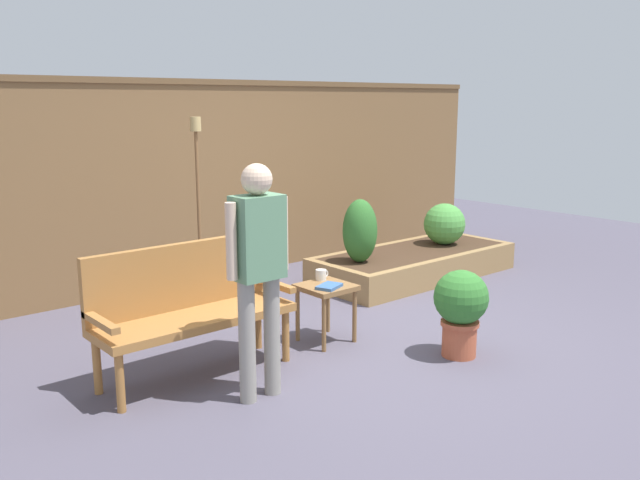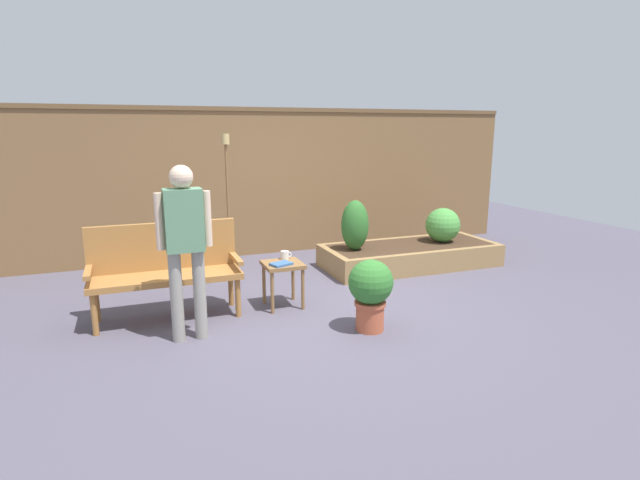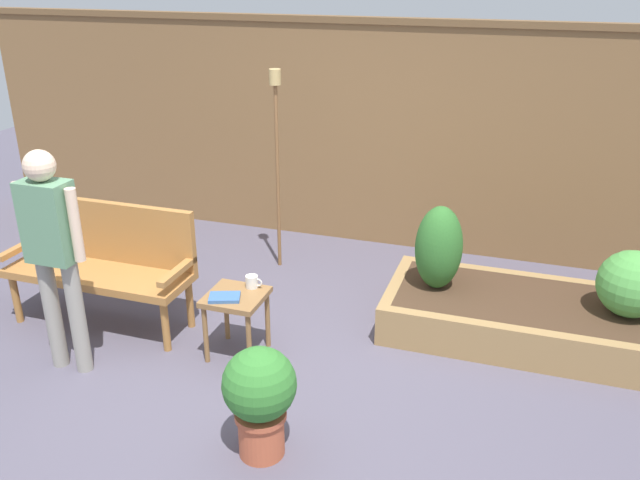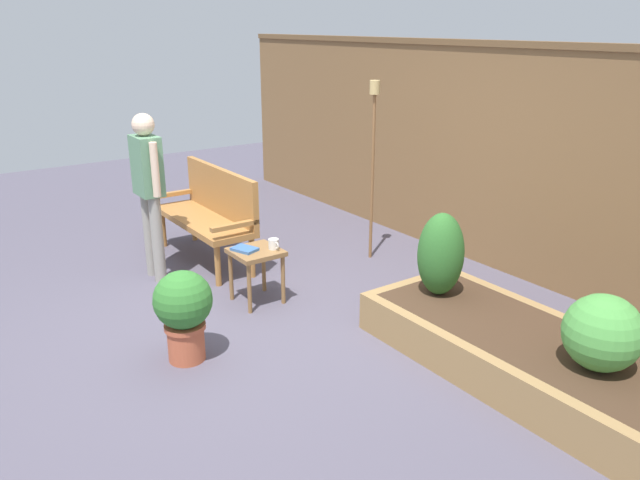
# 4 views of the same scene
# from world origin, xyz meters

# --- Properties ---
(ground_plane) EXTENTS (14.00, 14.00, 0.00)m
(ground_plane) POSITION_xyz_m (0.00, 0.00, 0.00)
(ground_plane) COLOR #514C5B
(fence_back) EXTENTS (8.40, 0.14, 2.16)m
(fence_back) POSITION_xyz_m (0.00, 2.60, 1.09)
(fence_back) COLOR brown
(fence_back) RESTS_ON ground_plane
(garden_bench) EXTENTS (1.44, 0.48, 0.94)m
(garden_bench) POSITION_xyz_m (-1.53, 0.40, 0.54)
(garden_bench) COLOR #A87038
(garden_bench) RESTS_ON ground_plane
(side_table) EXTENTS (0.40, 0.40, 0.48)m
(side_table) POSITION_xyz_m (-0.35, 0.24, 0.40)
(side_table) COLOR olive
(side_table) RESTS_ON ground_plane
(cup_on_table) EXTENTS (0.12, 0.09, 0.09)m
(cup_on_table) POSITION_xyz_m (-0.29, 0.38, 0.52)
(cup_on_table) COLOR silver
(cup_on_table) RESTS_ON side_table
(book_on_table) EXTENTS (0.25, 0.21, 0.02)m
(book_on_table) POSITION_xyz_m (-0.40, 0.16, 0.49)
(book_on_table) COLOR #38609E
(book_on_table) RESTS_ON side_table
(potted_boxwood) EXTENTS (0.42, 0.42, 0.68)m
(potted_boxwood) POSITION_xyz_m (0.22, -0.67, 0.40)
(potted_boxwood) COLOR #B75638
(potted_boxwood) RESTS_ON ground_plane
(raised_planter_bed) EXTENTS (2.40, 1.00, 0.30)m
(raised_planter_bed) POSITION_xyz_m (1.75, 1.16, 0.15)
(raised_planter_bed) COLOR #997547
(raised_planter_bed) RESTS_ON ground_plane
(shrub_near_bench) EXTENTS (0.36, 0.36, 0.66)m
(shrub_near_bench) POSITION_xyz_m (0.91, 1.16, 0.63)
(shrub_near_bench) COLOR brown
(shrub_near_bench) RESTS_ON raised_planter_bed
(shrub_far_corner) EXTENTS (0.48, 0.48, 0.48)m
(shrub_far_corner) POSITION_xyz_m (2.26, 1.16, 0.54)
(shrub_far_corner) COLOR brown
(shrub_far_corner) RESTS_ON raised_planter_bed
(tiki_torch) EXTENTS (0.10, 0.10, 1.79)m
(tiki_torch) POSITION_xyz_m (-0.63, 1.74, 1.22)
(tiki_torch) COLOR brown
(tiki_torch) RESTS_ON ground_plane
(person_by_bench) EXTENTS (0.47, 0.20, 1.56)m
(person_by_bench) POSITION_xyz_m (-1.38, -0.27, 0.93)
(person_by_bench) COLOR gray
(person_by_bench) RESTS_ON ground_plane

